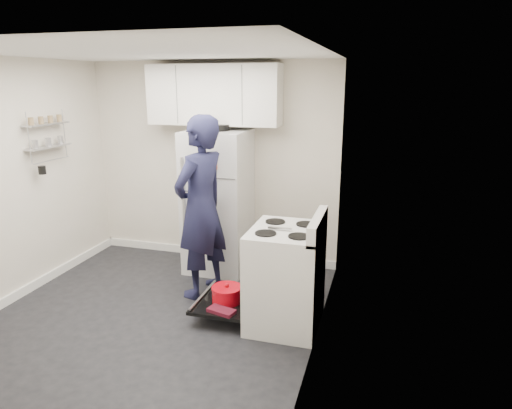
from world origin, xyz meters
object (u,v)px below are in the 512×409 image
(open_oven_door, at_px, (227,298))
(refrigerator, at_px, (218,201))
(electric_range, at_px, (284,278))
(person, at_px, (201,208))

(open_oven_door, bearing_deg, refrigerator, 113.88)
(electric_range, bearing_deg, refrigerator, 134.26)
(refrigerator, bearing_deg, person, -84.04)
(electric_range, distance_m, person, 1.18)
(electric_range, relative_size, refrigerator, 0.62)
(open_oven_door, relative_size, refrigerator, 0.40)
(refrigerator, bearing_deg, open_oven_door, -66.12)
(person, bearing_deg, refrigerator, -156.17)
(open_oven_door, height_order, person, person)
(open_oven_door, bearing_deg, electric_range, 1.65)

